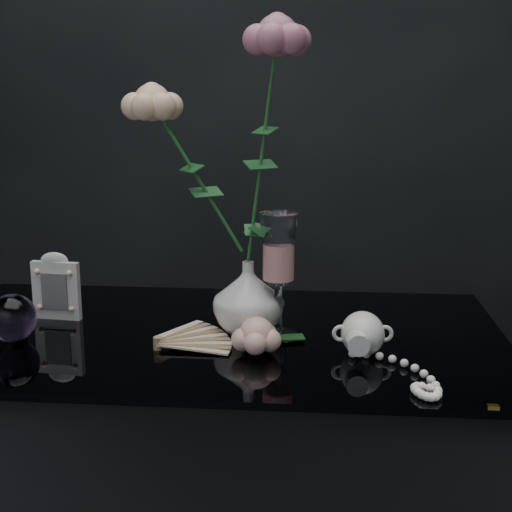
# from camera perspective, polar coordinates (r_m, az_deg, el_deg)

# --- Properties ---
(vase) EXTENTS (0.17, 0.17, 0.13)m
(vase) POSITION_cam_1_polar(r_m,az_deg,el_deg) (1.28, -0.63, -3.36)
(vase) COLOR silver
(vase) RESTS_ON table
(wine_glass) EXTENTS (0.08, 0.08, 0.22)m
(wine_glass) POSITION_cam_1_polar(r_m,az_deg,el_deg) (1.25, 1.80, -1.61)
(wine_glass) COLOR white
(wine_glass) RESTS_ON table
(picture_frame) EXTENTS (0.10, 0.09, 0.13)m
(picture_frame) POSITION_cam_1_polar(r_m,az_deg,el_deg) (1.41, -15.70, -2.30)
(picture_frame) COLOR silver
(picture_frame) RESTS_ON table
(paperweight) EXTENTS (0.10, 0.10, 0.08)m
(paperweight) POSITION_cam_1_polar(r_m,az_deg,el_deg) (1.32, -18.93, -4.69)
(paperweight) COLOR #9F74BD
(paperweight) RESTS_ON table
(paper_fan) EXTENTS (0.30, 0.26, 0.03)m
(paper_fan) POSITION_cam_1_polar(r_m,az_deg,el_deg) (1.23, -7.87, -6.84)
(paper_fan) COLOR #FBF3C9
(paper_fan) RESTS_ON table
(loose_rose) EXTENTS (0.19, 0.22, 0.06)m
(loose_rose) POSITION_cam_1_polar(r_m,az_deg,el_deg) (1.19, 0.05, -6.37)
(loose_rose) COLOR #FFBBA4
(loose_rose) RESTS_ON table
(pearl_jar) EXTENTS (0.27, 0.28, 0.08)m
(pearl_jar) POSITION_cam_1_polar(r_m,az_deg,el_deg) (1.21, 8.54, -5.99)
(pearl_jar) COLOR white
(pearl_jar) RESTS_ON table
(roses) EXTENTS (0.30, 0.12, 0.48)m
(roses) POSITION_cam_1_polar(r_m,az_deg,el_deg) (1.23, -2.20, 8.91)
(roses) COLOR beige
(roses) RESTS_ON vase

